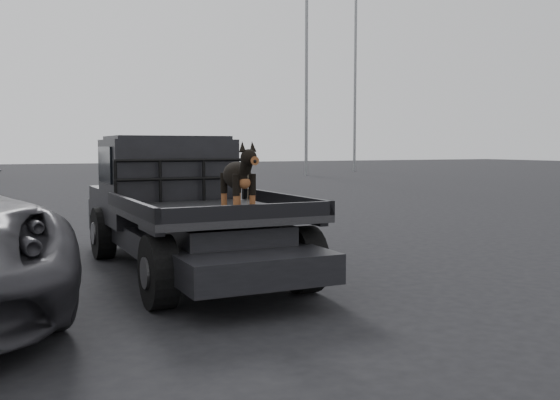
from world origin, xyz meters
name	(u,v)px	position (x,y,z in m)	size (l,w,h in m)	color
ground	(321,304)	(0.00, 0.00, 0.00)	(120.00, 120.00, 0.00)	black
flatbed_ute	(188,237)	(-0.76, 2.24, 0.46)	(2.00, 5.40, 0.92)	black
ute_cab	(167,167)	(-0.76, 3.19, 1.36)	(1.72, 1.30, 0.88)	black
headache_rack	(182,181)	(-0.76, 2.44, 1.20)	(1.80, 0.08, 0.55)	black
dog	(238,181)	(-0.75, 0.47, 1.29)	(0.32, 0.60, 0.74)	black
distant_car_b	(147,161)	(6.11, 32.99, 0.78)	(2.20, 5.41, 1.57)	#4B4C51
floodlight_mid	(307,38)	(13.94, 26.61, 7.89)	(1.08, 0.28, 14.58)	slate
floodlight_far	(355,58)	(19.87, 30.74, 7.68)	(1.08, 0.28, 14.15)	slate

